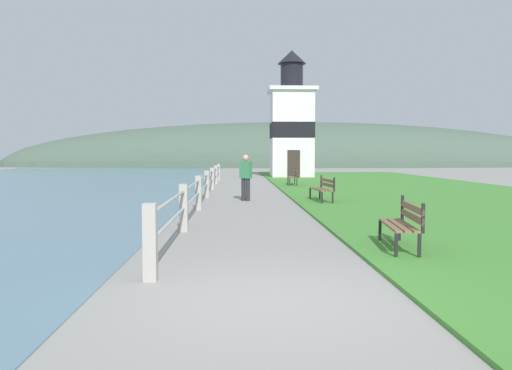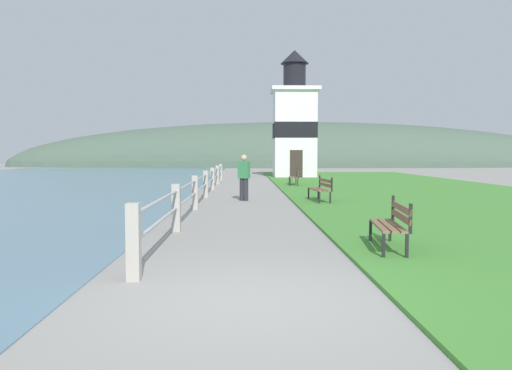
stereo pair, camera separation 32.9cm
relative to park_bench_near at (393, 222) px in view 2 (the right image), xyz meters
name	(u,v)px [view 2 (the right image)]	position (x,y,z in m)	size (l,w,h in m)	color
ground_plane	(250,301)	(-2.56, -2.90, -0.54)	(160.00, 160.00, 0.00)	gray
grass_verge	(420,193)	(5.12, 12.91, -0.51)	(12.00, 47.45, 0.06)	#428433
seawall_railing	(206,182)	(-4.14, 11.04, 0.08)	(0.18, 26.07, 1.07)	#A8A399
park_bench_near	(393,222)	(0.00, 0.00, 0.00)	(0.66, 1.65, 0.94)	brown
park_bench_midway	(321,188)	(0.13, 8.91, 0.00)	(0.61, 1.87, 0.94)	brown
park_bench_far	(295,176)	(0.13, 18.07, 0.00)	(0.55, 1.73, 0.94)	brown
lighthouse	(294,125)	(1.09, 28.07, 3.32)	(3.45, 3.45, 9.28)	white
person_strolling	(244,176)	(-2.63, 9.69, 0.39)	(0.47, 0.40, 1.70)	#28282D
distant_hillside	(303,167)	(5.44, 58.73, -0.54)	(80.00, 16.00, 12.00)	#475B4C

